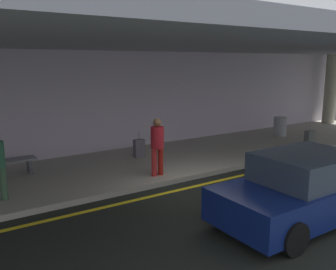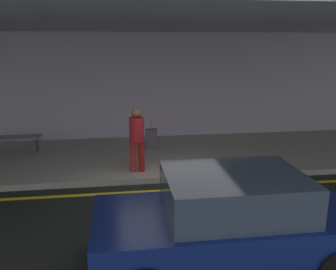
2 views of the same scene
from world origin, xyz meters
TOP-DOWN VIEW (x-y plane):
  - ground_plane at (0.00, 0.00)m, footprint 60.00×60.00m
  - sidewalk at (0.00, 3.10)m, footprint 26.00×4.20m
  - lane_stripe_yellow at (0.00, 0.52)m, footprint 26.00×0.14m
  - support_column_left_mid at (12.00, 4.46)m, footprint 0.63×0.63m
  - ceiling_overhang at (0.00, 2.60)m, footprint 28.00×13.20m
  - terminal_back_wall at (0.00, 5.35)m, footprint 26.00×0.30m
  - car_navy at (0.46, -2.51)m, footprint 4.10×1.92m
  - person_waiting_for_ride at (-0.72, 1.56)m, footprint 0.38×0.38m
  - suitcase_upright_primary at (-0.15, 3.69)m, footprint 0.36×0.22m
  - suitcase_upright_secondary at (6.19, 1.46)m, footprint 0.36×0.22m
  - bench_metal at (-4.39, 3.88)m, footprint 1.60×0.50m
  - trash_bin_steel at (6.87, 3.46)m, footprint 0.56×0.56m

SIDE VIEW (x-z plane):
  - ground_plane at x=0.00m, z-range 0.00..0.00m
  - lane_stripe_yellow at x=0.00m, z-range 0.00..0.01m
  - sidewalk at x=0.00m, z-range 0.00..0.15m
  - suitcase_upright_primary at x=-0.15m, z-range 0.01..0.91m
  - suitcase_upright_secondary at x=6.19m, z-range 0.01..0.91m
  - bench_metal at x=-4.39m, z-range 0.26..0.74m
  - trash_bin_steel at x=6.87m, z-range 0.15..1.00m
  - car_navy at x=0.46m, z-range -0.04..1.46m
  - person_waiting_for_ride at x=-0.72m, z-range 0.27..1.95m
  - terminal_back_wall at x=0.00m, z-range 0.00..3.80m
  - support_column_left_mid at x=12.00m, z-range 0.15..3.80m
  - ceiling_overhang at x=0.00m, z-range 3.80..4.10m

